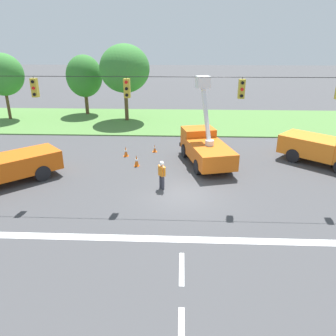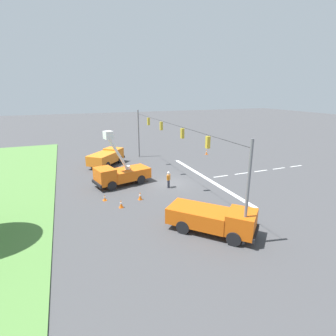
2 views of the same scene
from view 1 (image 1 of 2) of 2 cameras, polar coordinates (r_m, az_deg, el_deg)
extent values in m
plane|color=#424244|center=(19.00, 2.48, -4.64)|extent=(200.00, 200.00, 0.00)
cube|color=#517F3D|center=(36.02, 2.55, 8.19)|extent=(56.00, 12.00, 0.10)
cube|color=silver|center=(15.05, 2.43, -12.31)|extent=(17.60, 0.50, 0.01)
cube|color=silver|center=(13.43, 2.41, -17.07)|extent=(0.20, 2.00, 0.01)
cube|color=silver|center=(11.25, 2.35, -26.66)|extent=(0.20, 2.00, 0.01)
cylinder|color=black|center=(17.14, 2.84, 15.57)|extent=(26.00, 0.03, 0.03)
cylinder|color=black|center=(18.78, -22.43, 14.41)|extent=(0.02, 0.02, 0.10)
cube|color=gold|center=(18.84, -22.20, 12.82)|extent=(0.32, 0.28, 0.96)
cylinder|color=black|center=(18.66, -22.54, 13.70)|extent=(0.16, 0.05, 0.16)
cylinder|color=red|center=(18.70, -22.39, 12.74)|extent=(0.16, 0.05, 0.16)
cylinder|color=black|center=(18.74, -22.25, 11.78)|extent=(0.16, 0.05, 0.16)
cylinder|color=black|center=(17.38, -7.24, 15.34)|extent=(0.02, 0.02, 0.10)
cube|color=gold|center=(17.44, -7.16, 13.61)|extent=(0.32, 0.28, 0.96)
cylinder|color=red|center=(17.24, -7.29, 14.59)|extent=(0.16, 0.05, 0.16)
cylinder|color=black|center=(17.28, -7.24, 13.54)|extent=(0.16, 0.05, 0.16)
cylinder|color=black|center=(17.33, -7.19, 12.49)|extent=(0.16, 0.05, 0.16)
cylinder|color=black|center=(17.41, 12.84, 15.01)|extent=(0.02, 0.02, 0.10)
cube|color=gold|center=(17.47, 12.69, 13.28)|extent=(0.32, 0.28, 0.96)
cylinder|color=black|center=(17.27, 12.87, 14.25)|extent=(0.16, 0.05, 0.16)
cylinder|color=red|center=(17.31, 12.78, 13.20)|extent=(0.16, 0.05, 0.16)
cylinder|color=black|center=(17.36, 12.69, 12.16)|extent=(0.16, 0.05, 0.16)
cylinder|color=brown|center=(40.61, -26.05, 9.67)|extent=(0.32, 0.32, 3.00)
ellipsoid|color=#387F33|center=(40.18, -26.85, 14.32)|extent=(4.35, 4.13, 4.42)
cylinder|color=brown|center=(40.26, -13.97, 10.90)|extent=(0.41, 0.41, 2.70)
ellipsoid|color=#33752D|center=(39.84, -14.38, 15.24)|extent=(4.04, 4.24, 4.68)
cylinder|color=brown|center=(36.25, -7.25, 10.72)|extent=(0.40, 0.40, 3.31)
ellipsoid|color=#387F33|center=(35.73, -7.55, 16.80)|extent=(5.17, 5.65, 4.92)
cube|color=orange|center=(22.50, 7.39, 2.38)|extent=(3.35, 4.58, 1.12)
cube|color=orange|center=(25.07, 5.27, 5.13)|extent=(2.68, 2.28, 1.64)
cube|color=#1E2838|center=(25.56, 4.89, 6.13)|extent=(2.02, 0.60, 0.74)
cube|color=black|center=(26.15, 4.61, 4.30)|extent=(2.38, 0.75, 0.30)
cylinder|color=black|center=(24.81, 2.89, 3.02)|extent=(0.52, 1.04, 1.00)
cylinder|color=black|center=(25.44, 7.76, 3.32)|extent=(0.52, 1.04, 1.00)
cylinder|color=black|center=(21.70, 5.16, 0.18)|extent=(0.52, 1.04, 1.00)
cylinder|color=black|center=(22.42, 10.62, 0.60)|extent=(0.52, 1.04, 1.00)
cylinder|color=silver|center=(22.53, 7.24, 4.40)|extent=(0.60, 0.60, 0.36)
cube|color=white|center=(23.02, 6.64, 9.13)|extent=(0.77, 2.20, 3.84)
cube|color=white|center=(23.61, 6.09, 14.67)|extent=(1.07, 1.00, 0.80)
cube|color=#D6560F|center=(22.64, -24.00, 0.86)|extent=(4.77, 4.67, 1.19)
cylinder|color=black|center=(22.09, -21.01, -0.85)|extent=(0.92, 0.89, 1.00)
cylinder|color=black|center=(24.01, -22.83, 0.64)|extent=(0.92, 0.89, 1.00)
cube|color=orange|center=(26.00, 23.58, 3.62)|extent=(4.63, 4.50, 1.33)
cylinder|color=black|center=(27.45, 22.88, 3.15)|extent=(0.94, 0.87, 1.00)
cylinder|color=black|center=(25.42, 20.94, 2.03)|extent=(0.94, 0.87, 1.00)
cylinder|color=#383842|center=(19.45, -0.89, -2.60)|extent=(0.18, 0.18, 0.85)
cylinder|color=#383842|center=(19.59, -1.25, -2.41)|extent=(0.18, 0.18, 0.85)
cube|color=orange|center=(19.23, -1.09, -0.53)|extent=(0.44, 0.46, 0.60)
cube|color=silver|center=(19.23, -1.09, -0.53)|extent=(0.34, 0.37, 0.62)
cylinder|color=orange|center=(19.03, -0.59, -0.68)|extent=(0.11, 0.11, 0.55)
cylinder|color=orange|center=(19.42, -1.58, -0.22)|extent=(0.11, 0.11, 0.55)
sphere|color=tan|center=(19.08, -1.10, 0.67)|extent=(0.22, 0.22, 0.22)
sphere|color=white|center=(19.05, -1.10, 0.83)|extent=(0.26, 0.26, 0.26)
cube|color=orange|center=(25.32, -7.31, 2.09)|extent=(0.36, 0.36, 0.03)
cone|color=orange|center=(25.19, -7.35, 2.92)|extent=(0.30, 0.30, 0.74)
cylinder|color=white|center=(25.18, -7.36, 3.00)|extent=(0.18, 0.18, 0.13)
cube|color=orange|center=(26.10, -2.33, 2.86)|extent=(0.36, 0.36, 0.03)
cone|color=orange|center=(26.01, -2.34, 3.49)|extent=(0.23, 0.23, 0.58)
cylinder|color=white|center=(26.00, -2.34, 3.55)|extent=(0.14, 0.14, 0.10)
cube|color=orange|center=(23.26, -5.47, 0.38)|extent=(0.36, 0.36, 0.03)
cone|color=orange|center=(23.12, -5.51, 1.32)|extent=(0.31, 0.31, 0.78)
cylinder|color=white|center=(23.10, -5.51, 1.41)|extent=(0.19, 0.19, 0.14)
camera|label=2|loc=(37.49, -43.11, 18.59)|focal=28.00mm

